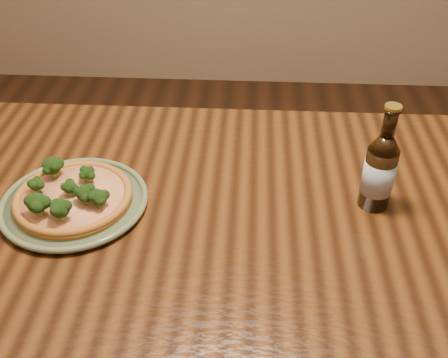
# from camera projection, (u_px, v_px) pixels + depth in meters

# --- Properties ---
(table) EXTENTS (1.60, 0.90, 0.75)m
(table) POSITION_uv_depth(u_px,v_px,m) (279.00, 246.00, 1.17)
(table) COLOR #48280F
(table) RESTS_ON ground
(plate) EXTENTS (0.32, 0.32, 0.02)m
(plate) POSITION_uv_depth(u_px,v_px,m) (75.00, 202.00, 1.13)
(plate) COLOR #5B6E4C
(plate) RESTS_ON table
(pizza) EXTENTS (0.25, 0.25, 0.07)m
(pizza) POSITION_uv_depth(u_px,v_px,m) (72.00, 196.00, 1.12)
(pizza) COLOR #AC6B26
(pizza) RESTS_ON plate
(beer_bottle) EXTENTS (0.07, 0.07, 0.24)m
(beer_bottle) POSITION_uv_depth(u_px,v_px,m) (379.00, 170.00, 1.09)
(beer_bottle) COLOR black
(beer_bottle) RESTS_ON table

